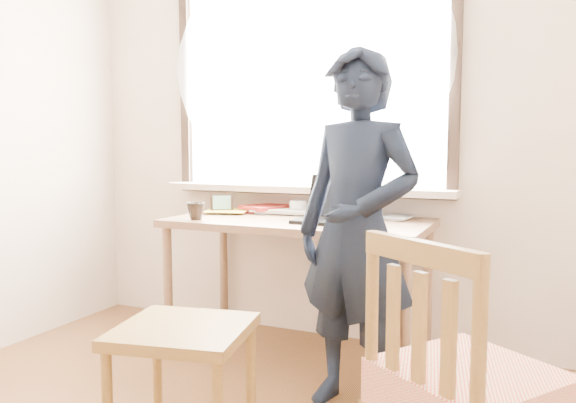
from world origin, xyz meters
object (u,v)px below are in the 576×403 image
at_px(mug_white, 299,207).
at_px(side_chair, 464,397).
at_px(mug_dark, 196,211).
at_px(person, 357,232).
at_px(desk, 298,233).
at_px(work_chair, 183,345).
at_px(laptop, 334,211).

distance_m(mug_white, side_chair, 1.95).
height_order(mug_dark, person, person).
xyz_separation_m(mug_white, mug_dark, (-0.44, -0.45, 0.00)).
xyz_separation_m(mug_dark, person, (1.02, -0.27, -0.02)).
bearing_deg(mug_dark, side_chair, -34.62).
xyz_separation_m(side_chair, person, (-0.56, 0.82, 0.31)).
xyz_separation_m(desk, work_chair, (-0.01, -1.14, -0.28)).
distance_m(mug_dark, work_chair, 1.11).
distance_m(mug_white, work_chair, 1.40).
bearing_deg(person, desk, 148.82).
bearing_deg(side_chair, mug_dark, 145.38).
height_order(mug_dark, side_chair, side_chair).
bearing_deg(laptop, desk, 173.06).
height_order(desk, work_chair, desk).
height_order(side_chair, person, person).
distance_m(desk, work_chair, 1.17).
bearing_deg(mug_white, laptop, -36.80).
distance_m(laptop, work_chair, 1.21).
bearing_deg(person, mug_dark, 179.94).
bearing_deg(work_chair, desk, 89.74).
bearing_deg(side_chair, laptop, 122.57).
bearing_deg(side_chair, mug_white, 126.60).
bearing_deg(laptop, person, -60.48).
xyz_separation_m(work_chair, person, (0.51, 0.62, 0.39)).
distance_m(laptop, mug_dark, 0.78).
relative_size(mug_dark, work_chair, 0.18).
xyz_separation_m(work_chair, side_chair, (1.07, -0.20, 0.08)).
bearing_deg(laptop, mug_dark, -163.54).
xyz_separation_m(desk, mug_dark, (-0.52, -0.25, 0.13)).
bearing_deg(laptop, mug_white, 143.20).
relative_size(laptop, side_chair, 0.41).
relative_size(side_chair, person, 0.59).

